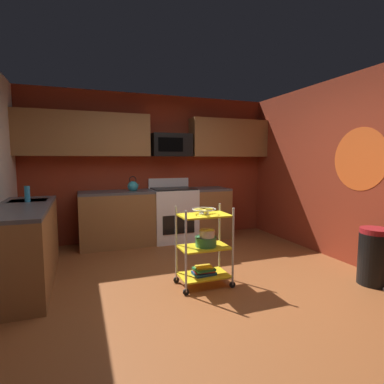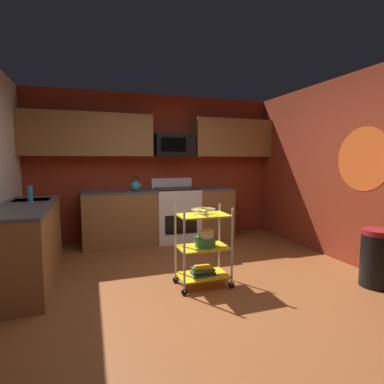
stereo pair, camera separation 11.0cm
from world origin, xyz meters
The scene contains 16 objects.
floor centered at (0.00, 0.00, -0.02)m, with size 4.40×4.80×0.04m, color brown.
wall_back centered at (0.00, 2.43, 1.30)m, with size 4.52×0.06×2.60m, color maroon.
wall_right centered at (2.23, 0.00, 1.30)m, with size 0.06×4.80×2.60m, color maroon.
wall_flower_decal centered at (2.20, -0.04, 1.45)m, with size 0.83×0.83×0.00m, color #E5591E.
counter_run centered at (-0.80, 1.58, 0.46)m, with size 3.51×2.47×0.92m.
oven_range centered at (0.28, 2.10, 0.48)m, with size 0.76×0.65×1.10m.
upper_cabinets centered at (-0.06, 2.23, 1.85)m, with size 4.40×0.33×0.70m.
microwave centered at (0.28, 2.21, 1.70)m, with size 0.70×0.39×0.40m.
rolling_cart centered at (0.04, 0.08, 0.45)m, with size 0.63×0.37×0.91m.
fruit_bowl centered at (0.04, 0.08, 0.88)m, with size 0.27×0.27×0.07m.
mixing_bowl_large centered at (0.06, 0.08, 0.52)m, with size 0.25×0.25×0.11m.
mixing_bowl_small centered at (0.06, 0.04, 0.62)m, with size 0.18×0.18×0.08m.
book_stack centered at (0.04, 0.08, 0.17)m, with size 0.26×0.20×0.10m.
kettle centered at (-0.43, 2.10, 1.00)m, with size 0.21×0.18×0.26m.
dish_soap_bottle centered at (-1.88, 1.18, 1.02)m, with size 0.06×0.06×0.20m, color #2D8CBF.
trash_can centered at (1.90, -0.57, 0.33)m, with size 0.34×0.42×0.66m.
Camera 2 is at (-1.16, -3.08, 1.45)m, focal length 28.46 mm.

